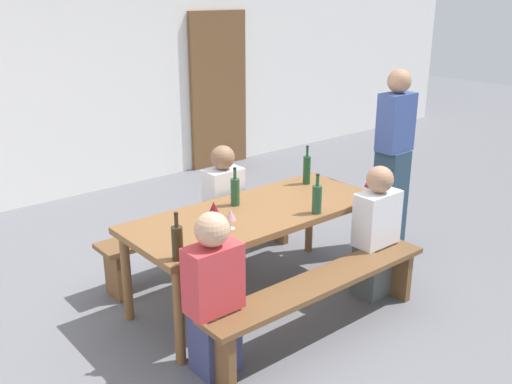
{
  "coord_description": "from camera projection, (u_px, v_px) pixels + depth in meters",
  "views": [
    {
      "loc": [
        -2.66,
        -3.2,
        2.36
      ],
      "look_at": [
        0.0,
        0.0,
        0.9
      ],
      "focal_mm": 40.65,
      "sensor_mm": 36.0,
      "label": 1
    }
  ],
  "objects": [
    {
      "name": "standing_host",
      "position": [
        393.0,
        164.0,
        5.33
      ],
      "size": [
        0.32,
        0.24,
        1.7
      ],
      "rotation": [
        0.0,
        0.0,
        3.14
      ],
      "color": "#263F53",
      "rests_on": "ground"
    },
    {
      "name": "wine_bottle_2",
      "position": [
        177.0,
        242.0,
        3.61
      ],
      "size": [
        0.07,
        0.07,
        0.32
      ],
      "color": "#332814",
      "rests_on": "tasting_table"
    },
    {
      "name": "seated_guest_near_1",
      "position": [
        376.0,
        235.0,
        4.58
      ],
      "size": [
        0.37,
        0.24,
        1.09
      ],
      "rotation": [
        0.0,
        0.0,
        1.57
      ],
      "color": "#4D5551",
      "rests_on": "ground"
    },
    {
      "name": "tasting_table",
      "position": [
        256.0,
        220.0,
        4.48
      ],
      "size": [
        2.06,
        0.84,
        0.75
      ],
      "color": "brown",
      "rests_on": "ground"
    },
    {
      "name": "bench_near",
      "position": [
        321.0,
        291.0,
        4.07
      ],
      "size": [
        1.96,
        0.3,
        0.45
      ],
      "color": "brown",
      "rests_on": "ground"
    },
    {
      "name": "wine_glass_1",
      "position": [
        231.0,
        215.0,
        4.08
      ],
      "size": [
        0.08,
        0.08,
        0.15
      ],
      "color": "silver",
      "rests_on": "tasting_table"
    },
    {
      "name": "wine_bottle_3",
      "position": [
        307.0,
        169.0,
        5.03
      ],
      "size": [
        0.06,
        0.06,
        0.34
      ],
      "color": "#194723",
      "rests_on": "tasting_table"
    },
    {
      "name": "wine_bottle_1",
      "position": [
        235.0,
        191.0,
        4.53
      ],
      "size": [
        0.07,
        0.07,
        0.31
      ],
      "color": "#234C2D",
      "rests_on": "tasting_table"
    },
    {
      "name": "wooden_door",
      "position": [
        219.0,
        90.0,
        7.92
      ],
      "size": [
        0.9,
        0.06,
        2.1
      ],
      "primitive_type": "cube",
      "color": "brown",
      "rests_on": "ground"
    },
    {
      "name": "ground_plane",
      "position": [
        256.0,
        296.0,
        4.71
      ],
      "size": [
        24.0,
        24.0,
        0.0
      ],
      "primitive_type": "plane",
      "color": "slate"
    },
    {
      "name": "seated_guest_near_0",
      "position": [
        214.0,
        297.0,
        3.63
      ],
      "size": [
        0.35,
        0.24,
        1.11
      ],
      "rotation": [
        0.0,
        0.0,
        1.57
      ],
      "color": "#383D67",
      "rests_on": "ground"
    },
    {
      "name": "wine_bottle_0",
      "position": [
        317.0,
        199.0,
        4.37
      ],
      "size": [
        0.07,
        0.07,
        0.31
      ],
      "color": "#234C2D",
      "rests_on": "tasting_table"
    },
    {
      "name": "bench_far",
      "position": [
        204.0,
        229.0,
        5.11
      ],
      "size": [
        1.96,
        0.3,
        0.45
      ],
      "color": "brown",
      "rests_on": "ground"
    },
    {
      "name": "seated_guest_far_0",
      "position": [
        224.0,
        211.0,
        5.01
      ],
      "size": [
        0.32,
        0.24,
        1.13
      ],
      "rotation": [
        0.0,
        0.0,
        -1.57
      ],
      "color": "#315543",
      "rests_on": "ground"
    },
    {
      "name": "wine_glass_0",
      "position": [
        368.0,
        183.0,
        4.74
      ],
      "size": [
        0.06,
        0.06,
        0.16
      ],
      "color": "silver",
      "rests_on": "tasting_table"
    },
    {
      "name": "wine_glass_2",
      "position": [
        213.0,
        208.0,
        4.18
      ],
      "size": [
        0.08,
        0.08,
        0.17
      ],
      "color": "silver",
      "rests_on": "tasting_table"
    },
    {
      "name": "back_wall",
      "position": [
        68.0,
        59.0,
        6.63
      ],
      "size": [
        14.0,
        0.2,
        3.2
      ],
      "primitive_type": "cube",
      "color": "white",
      "rests_on": "ground"
    }
  ]
}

